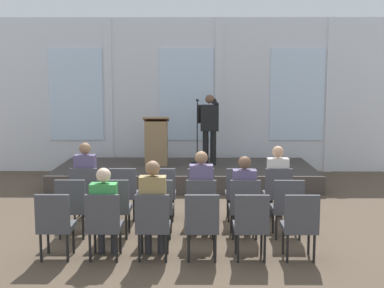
{
  "coord_description": "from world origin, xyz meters",
  "views": [
    {
      "loc": [
        0.25,
        -7.68,
        2.51
      ],
      "look_at": [
        0.17,
        2.52,
        1.13
      ],
      "focal_mm": 47.53,
      "sensor_mm": 36.0,
      "label": 1
    }
  ],
  "objects_px": {
    "chair_r0_c2": "(162,190)",
    "audience_r0_c5": "(277,179)",
    "audience_r0_c0": "(86,177)",
    "chair_r1_c5": "(288,205)",
    "chair_r2_c0": "(55,222)",
    "chair_r2_c4": "(251,222)",
    "chair_r0_c0": "(86,190)",
    "chair_r1_c2": "(158,204)",
    "chair_r2_c3": "(202,222)",
    "chair_r0_c1": "(124,190)",
    "chair_r1_c1": "(115,204)",
    "audience_r2_c1": "(105,208)",
    "audience_r1_c4": "(244,192)",
    "chair_r2_c2": "(153,222)",
    "lectern": "(156,142)",
    "audience_r2_c2": "(153,205)",
    "speaker": "(209,124)",
    "chair_r0_c3": "(201,190)",
    "chair_r0_c4": "(239,191)",
    "chair_r0_c5": "(278,191)",
    "chair_r2_c5": "(300,222)",
    "chair_r1_c0": "(72,204)",
    "chair_r2_c1": "(104,222)",
    "mic_stand": "(197,149)",
    "chair_r1_c3": "(201,204)",
    "audience_r1_c3": "(201,189)",
    "chair_r1_c4": "(244,204)"
  },
  "relations": [
    {
      "from": "chair_r1_c2",
      "to": "chair_r2_c5",
      "type": "relative_size",
      "value": 1.0
    },
    {
      "from": "chair_r0_c4",
      "to": "audience_r0_c0",
      "type": "bearing_deg",
      "value": 178.3
    },
    {
      "from": "chair_r0_c1",
      "to": "audience_r2_c2",
      "type": "relative_size",
      "value": 0.69
    },
    {
      "from": "chair_r1_c5",
      "to": "chair_r2_c5",
      "type": "height_order",
      "value": "same"
    },
    {
      "from": "chair_r0_c2",
      "to": "chair_r2_c2",
      "type": "distance_m",
      "value": 1.92
    },
    {
      "from": "chair_r1_c2",
      "to": "chair_r2_c3",
      "type": "xyz_separation_m",
      "value": [
        0.67,
        -0.96,
        0.0
      ]
    },
    {
      "from": "chair_r1_c1",
      "to": "chair_r1_c4",
      "type": "bearing_deg",
      "value": 0.0
    },
    {
      "from": "chair_r1_c0",
      "to": "chair_r2_c3",
      "type": "xyz_separation_m",
      "value": [
        2.0,
        -0.96,
        0.0
      ]
    },
    {
      "from": "audience_r1_c3",
      "to": "chair_r2_c0",
      "type": "distance_m",
      "value": 2.26
    },
    {
      "from": "audience_r1_c3",
      "to": "chair_r1_c4",
      "type": "xyz_separation_m",
      "value": [
        0.67,
        -0.08,
        -0.22
      ]
    },
    {
      "from": "audience_r2_c1",
      "to": "chair_r2_c4",
      "type": "xyz_separation_m",
      "value": [
        2.0,
        -0.08,
        -0.17
      ]
    },
    {
      "from": "chair_r2_c2",
      "to": "chair_r1_c0",
      "type": "bearing_deg",
      "value": 144.28
    },
    {
      "from": "chair_r1_c3",
      "to": "chair_r2_c1",
      "type": "height_order",
      "value": "same"
    },
    {
      "from": "chair_r2_c3",
      "to": "chair_r0_c4",
      "type": "bearing_deg",
      "value": 70.83
    },
    {
      "from": "chair_r0_c2",
      "to": "audience_r0_c5",
      "type": "relative_size",
      "value": 0.72
    },
    {
      "from": "speaker",
      "to": "chair_r2_c1",
      "type": "xyz_separation_m",
      "value": [
        -1.57,
        -5.18,
        -0.84
      ]
    },
    {
      "from": "chair_r1_c2",
      "to": "audience_r2_c1",
      "type": "xyz_separation_m",
      "value": [
        -0.67,
        -0.87,
        0.17
      ]
    },
    {
      "from": "chair_r1_c2",
      "to": "audience_r0_c0",
      "type": "bearing_deg",
      "value": 142.1
    },
    {
      "from": "speaker",
      "to": "chair_r0_c1",
      "type": "height_order",
      "value": "speaker"
    },
    {
      "from": "chair_r0_c1",
      "to": "chair_r2_c3",
      "type": "bearing_deg",
      "value": -55.19
    },
    {
      "from": "chair_r0_c5",
      "to": "chair_r2_c5",
      "type": "height_order",
      "value": "same"
    },
    {
      "from": "mic_stand",
      "to": "chair_r0_c4",
      "type": "height_order",
      "value": "mic_stand"
    },
    {
      "from": "chair_r1_c1",
      "to": "audience_r2_c1",
      "type": "relative_size",
      "value": 0.74
    },
    {
      "from": "audience_r1_c4",
      "to": "chair_r2_c2",
      "type": "relative_size",
      "value": 1.36
    },
    {
      "from": "chair_r0_c0",
      "to": "chair_r1_c2",
      "type": "distance_m",
      "value": 1.64
    },
    {
      "from": "lectern",
      "to": "audience_r0_c0",
      "type": "bearing_deg",
      "value": -106.96
    },
    {
      "from": "speaker",
      "to": "chair_r2_c5",
      "type": "height_order",
      "value": "speaker"
    },
    {
      "from": "chair_r2_c2",
      "to": "chair_r2_c5",
      "type": "relative_size",
      "value": 1.0
    },
    {
      "from": "chair_r0_c1",
      "to": "audience_r1_c3",
      "type": "distance_m",
      "value": 1.61
    },
    {
      "from": "audience_r0_c0",
      "to": "chair_r1_c5",
      "type": "height_order",
      "value": "audience_r0_c0"
    },
    {
      "from": "chair_r0_c0",
      "to": "audience_r1_c3",
      "type": "bearing_deg",
      "value": -23.74
    },
    {
      "from": "mic_stand",
      "to": "chair_r0_c5",
      "type": "xyz_separation_m",
      "value": [
        1.38,
        -3.54,
        -0.21
      ]
    },
    {
      "from": "chair_r2_c0",
      "to": "chair_r2_c4",
      "type": "bearing_deg",
      "value": 0.0
    },
    {
      "from": "chair_r0_c4",
      "to": "chair_r1_c3",
      "type": "bearing_deg",
      "value": -124.81
    },
    {
      "from": "chair_r0_c1",
      "to": "chair_r2_c4",
      "type": "distance_m",
      "value": 2.77
    },
    {
      "from": "lectern",
      "to": "audience_r2_c2",
      "type": "relative_size",
      "value": 0.85
    },
    {
      "from": "chair_r1_c3",
      "to": "audience_r0_c5",
      "type": "bearing_deg",
      "value": 37.98
    },
    {
      "from": "chair_r0_c1",
      "to": "chair_r1_c2",
      "type": "height_order",
      "value": "same"
    },
    {
      "from": "chair_r1_c3",
      "to": "chair_r2_c3",
      "type": "bearing_deg",
      "value": -90.0
    },
    {
      "from": "chair_r2_c1",
      "to": "chair_r2_c3",
      "type": "relative_size",
      "value": 1.0
    },
    {
      "from": "lectern",
      "to": "chair_r2_c0",
      "type": "bearing_deg",
      "value": -100.64
    },
    {
      "from": "chair_r1_c2",
      "to": "chair_r0_c3",
      "type": "bearing_deg",
      "value": 55.19
    },
    {
      "from": "chair_r0_c0",
      "to": "chair_r0_c1",
      "type": "bearing_deg",
      "value": 0.0
    },
    {
      "from": "speaker",
      "to": "lectern",
      "type": "relative_size",
      "value": 1.44
    },
    {
      "from": "chair_r1_c0",
      "to": "chair_r2_c1",
      "type": "height_order",
      "value": "same"
    },
    {
      "from": "chair_r0_c4",
      "to": "speaker",
      "type": "bearing_deg",
      "value": 97.57
    },
    {
      "from": "chair_r1_c1",
      "to": "chair_r2_c3",
      "type": "xyz_separation_m",
      "value": [
        1.33,
        -0.96,
        0.0
      ]
    },
    {
      "from": "chair_r0_c3",
      "to": "chair_r0_c4",
      "type": "bearing_deg",
      "value": 0.0
    },
    {
      "from": "mic_stand",
      "to": "audience_r1_c3",
      "type": "bearing_deg",
      "value": -89.32
    },
    {
      "from": "chair_r2_c0",
      "to": "audience_r2_c1",
      "type": "bearing_deg",
      "value": 7.19
    }
  ]
}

